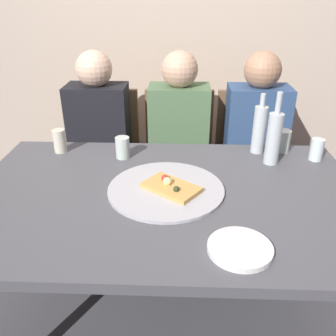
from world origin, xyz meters
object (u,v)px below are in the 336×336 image
(beer_bottle, at_px, (259,129))
(wine_glass, at_px, (282,141))
(dining_table, at_px, (166,208))
(guest_by_wall, at_px, (257,146))
(short_glass, at_px, (123,148))
(guest_in_beanie, at_px, (178,144))
(tumbler_near, at_px, (60,141))
(plate_stack, at_px, (240,248))
(chair_middle, at_px, (178,153))
(tumbler_far, at_px, (317,150))
(chair_left, at_px, (104,152))
(pizza_slice_last, at_px, (171,187))
(guest_in_sweater, at_px, (97,143))
(chair_right, at_px, (250,154))
(wine_bottle, at_px, (274,137))
(pizza_tray, at_px, (167,189))

(beer_bottle, xyz_separation_m, wine_glass, (0.12, 0.01, -0.06))
(dining_table, xyz_separation_m, guest_by_wall, (0.51, 0.74, -0.04))
(dining_table, relative_size, short_glass, 15.49)
(short_glass, distance_m, guest_in_beanie, 0.52)
(guest_in_beanie, bearing_deg, wine_glass, 147.56)
(tumbler_near, height_order, plate_stack, tumbler_near)
(chair_middle, bearing_deg, beer_bottle, 128.84)
(beer_bottle, relative_size, tumbler_far, 2.83)
(tumbler_far, relative_size, chair_middle, 0.11)
(tumbler_far, bearing_deg, plate_stack, -123.72)
(chair_left, bearing_deg, pizza_slice_last, 117.75)
(pizza_slice_last, bearing_deg, tumbler_near, 146.58)
(dining_table, distance_m, guest_in_sweater, 0.87)
(tumbler_near, relative_size, plate_stack, 0.56)
(chair_right, bearing_deg, guest_by_wall, 90.00)
(pizza_slice_last, xyz_separation_m, chair_left, (-0.47, 0.89, -0.26))
(tumbler_near, relative_size, chair_right, 0.13)
(guest_in_sweater, bearing_deg, tumbler_far, 160.09)
(pizza_slice_last, relative_size, guest_by_wall, 0.22)
(dining_table, relative_size, chair_right, 1.76)
(wine_bottle, relative_size, guest_in_beanie, 0.28)
(chair_left, distance_m, chair_middle, 0.49)
(chair_right, bearing_deg, chair_left, 0.00)
(tumbler_far, bearing_deg, guest_in_sweater, 160.09)
(beer_bottle, relative_size, wine_glass, 2.62)
(wine_glass, distance_m, chair_middle, 0.76)
(pizza_tray, height_order, tumbler_far, tumbler_far)
(chair_right, bearing_deg, beer_bottle, 80.99)
(guest_in_sweater, bearing_deg, dining_table, 121.02)
(wine_bottle, distance_m, wine_glass, 0.17)
(wine_bottle, bearing_deg, plate_stack, -110.03)
(guest_in_sweater, bearing_deg, chair_middle, -162.84)
(chair_right, distance_m, guest_in_beanie, 0.51)
(dining_table, xyz_separation_m, tumbler_near, (-0.54, 0.38, 0.13))
(pizza_slice_last, bearing_deg, guest_in_beanie, 88.22)
(pizza_slice_last, xyz_separation_m, chair_right, (0.49, 0.89, -0.26))
(chair_left, relative_size, chair_middle, 1.00)
(chair_left, bearing_deg, tumbler_near, 80.11)
(wine_bottle, bearing_deg, dining_table, -148.71)
(guest_in_sweater, bearing_deg, tumbler_near, 76.18)
(dining_table, distance_m, beer_bottle, 0.63)
(pizza_tray, bearing_deg, wine_glass, 36.13)
(wine_glass, xyz_separation_m, guest_by_wall, (-0.04, 0.33, -0.17))
(tumbler_near, relative_size, tumbler_far, 1.11)
(tumbler_far, bearing_deg, chair_left, 153.67)
(chair_middle, relative_size, guest_by_wall, 0.77)
(dining_table, relative_size, plate_stack, 7.78)
(chair_right, bearing_deg, guest_in_sweater, 8.98)
(guest_in_beanie, bearing_deg, beer_bottle, 139.50)
(pizza_tray, distance_m, guest_in_sweater, 0.86)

